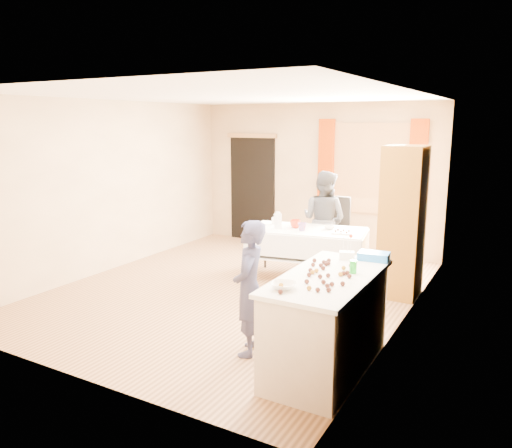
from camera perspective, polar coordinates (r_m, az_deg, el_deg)
The scene contains 29 objects.
floor at distance 6.94m, azimuth -2.23°, elevation -7.62°, with size 4.50×5.50×0.02m, color #9E7047.
ceiling at distance 6.56m, azimuth -2.42°, elevation 14.51°, with size 4.50×5.50×0.02m, color white.
wall_back at distance 9.08m, azimuth 6.87°, elevation 5.35°, with size 4.50×0.02×2.60m, color tan.
wall_front at distance 4.55m, azimuth -20.80°, elevation -1.56°, with size 4.50×0.02×2.60m, color tan.
wall_left at distance 8.04m, azimuth -16.23°, elevation 4.17°, with size 0.02×5.50×2.60m, color tan.
wall_right at distance 5.79m, azimuth 17.12°, elevation 1.38°, with size 0.02×5.50×2.60m, color tan.
window_frame at distance 8.69m, azimuth 12.93°, elevation 6.19°, with size 1.32×0.06×1.52m, color olive.
window_pane at distance 8.67m, azimuth 12.91°, elevation 6.19°, with size 1.20×0.02×1.40m, color white.
curtain_left at distance 8.89m, azimuth 7.99°, elevation 6.49°, with size 0.28×0.06×1.65m, color #8C2A00.
curtain_right at distance 8.45m, azimuth 17.93°, elevation 5.78°, with size 0.28×0.06×1.65m, color #8C2A00.
doorway at distance 9.65m, azimuth -0.41°, elevation 4.02°, with size 0.95×0.04×2.00m, color black.
door_lintel at distance 9.55m, azimuth -0.50°, elevation 10.07°, with size 1.05×0.06×0.08m, color olive.
cabinet at distance 6.78m, azimuth 16.40°, elevation 0.21°, with size 0.50×0.60×1.98m, color #8D5B19.
counter at distance 4.76m, azimuth 8.14°, elevation -11.07°, with size 0.76×1.59×0.91m.
party_table at distance 7.34m, azimuth 5.88°, elevation -2.91°, with size 1.80×1.15×0.75m.
chair at distance 8.18m, azimuth 8.77°, elevation -2.33°, with size 0.49×0.49×1.09m.
girl at distance 4.93m, azimuth -0.77°, elevation -7.34°, with size 0.46×0.57×1.35m, color #252547.
woman at distance 7.90m, azimuth 7.75°, elevation 0.50°, with size 0.83×0.69×1.54m, color black.
soda_can at distance 4.68m, azimuth 11.04°, elevation -4.82°, with size 0.07×0.07×0.12m, color green.
mixing_bowl at distance 4.20m, azimuth 3.20°, elevation -7.04°, with size 0.25×0.25×0.05m, color white.
foam_block at distance 5.14m, azimuth 10.33°, elevation -3.55°, with size 0.15×0.10×0.08m, color white.
blue_basket at distance 5.17m, azimuth 13.32°, elevation -3.59°, with size 0.30×0.20×0.08m, color blue.
pitcher at distance 7.26m, azimuth 2.52°, elevation 0.35°, with size 0.11×0.11×0.22m, color silver.
cup_red at distance 7.32m, azimuth 4.53°, elevation 0.01°, with size 0.15×0.15×0.12m, color red.
cup_rainbow at distance 7.13m, azimuth 5.29°, elevation -0.32°, with size 0.13×0.13×0.12m, color red.
small_bowl at distance 7.30m, azimuth 8.39°, elevation -0.40°, with size 0.16×0.16×0.05m, color white.
pastry_tray at distance 7.05m, azimuth 9.82°, elevation -0.98°, with size 0.28×0.20×0.02m, color white.
bottle at distance 7.58m, azimuth 2.14°, elevation 0.58°, with size 0.07×0.07×0.15m, color white.
cake_balls at distance 4.57m, azimuth 7.75°, elevation -5.64°, with size 0.53×1.11×0.04m.
Camera 1 is at (3.44, -5.58, 2.28)m, focal length 35.00 mm.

